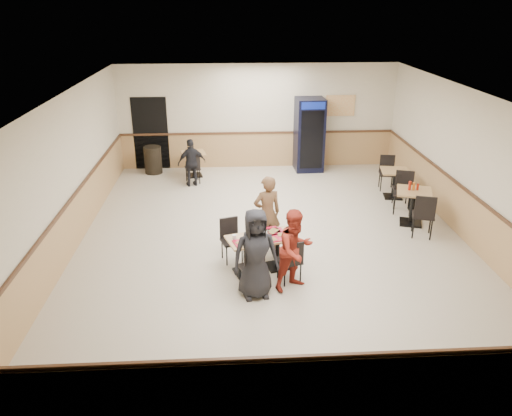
{
  "coord_description": "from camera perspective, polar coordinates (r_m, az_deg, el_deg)",
  "views": [
    {
      "loc": [
        -0.91,
        -9.31,
        4.63
      ],
      "look_at": [
        -0.38,
        -0.5,
        0.94
      ],
      "focal_mm": 35.0,
      "sensor_mm": 36.0,
      "label": 1
    }
  ],
  "objects": [
    {
      "name": "ground",
      "position": [
        10.44,
        1.89,
        -3.64
      ],
      "size": [
        10.0,
        10.0,
        0.0
      ],
      "primitive_type": "plane",
      "color": "beige",
      "rests_on": "ground"
    },
    {
      "name": "room_shell",
      "position": [
        12.81,
        8.83,
        4.0
      ],
      "size": [
        10.0,
        10.0,
        10.0
      ],
      "color": "silver",
      "rests_on": "ground"
    },
    {
      "name": "main_table",
      "position": [
        9.11,
        0.67,
        -4.62
      ],
      "size": [
        1.38,
        0.96,
        0.67
      ],
      "rotation": [
        0.0,
        0.0,
        0.3
      ],
      "color": "black",
      "rests_on": "ground"
    },
    {
      "name": "main_chairs",
      "position": [
        9.11,
        0.4,
        -4.79
      ],
      "size": [
        1.49,
        1.72,
        0.85
      ],
      "rotation": [
        0.0,
        0.0,
        0.3
      ],
      "color": "black",
      "rests_on": "ground"
    },
    {
      "name": "diner_woman_left",
      "position": [
        8.2,
        -0.04,
        -5.26
      ],
      "size": [
        0.84,
        0.61,
        1.57
      ],
      "primitive_type": "imported",
      "rotation": [
        0.0,
        0.0,
        0.16
      ],
      "color": "black",
      "rests_on": "ground"
    },
    {
      "name": "diner_woman_right",
      "position": [
        8.48,
        4.51,
        -4.79
      ],
      "size": [
        0.89,
        0.84,
        1.45
      ],
      "primitive_type": "imported",
      "rotation": [
        0.0,
        0.0,
        0.55
      ],
      "color": "maroon",
      "rests_on": "ground"
    },
    {
      "name": "diner_man_opposite",
      "position": [
        9.75,
        1.28,
        -0.63
      ],
      "size": [
        0.64,
        0.51,
        1.54
      ],
      "primitive_type": "imported",
      "rotation": [
        0.0,
        0.0,
        3.41
      ],
      "color": "brown",
      "rests_on": "ground"
    },
    {
      "name": "lone_diner",
      "position": [
        13.37,
        -7.36,
        5.16
      ],
      "size": [
        0.81,
        0.53,
        1.28
      ],
      "primitive_type": "imported",
      "rotation": [
        0.0,
        0.0,
        3.45
      ],
      "color": "black",
      "rests_on": "ground"
    },
    {
      "name": "tabletop_clutter",
      "position": [
        9.0,
        0.89,
        -3.27
      ],
      "size": [
        1.12,
        0.85,
        0.12
      ],
      "rotation": [
        0.0,
        0.0,
        0.3
      ],
      "color": "#AB0B26",
      "rests_on": "main_table"
    },
    {
      "name": "side_table_near",
      "position": [
        11.5,
        17.51,
        0.68
      ],
      "size": [
        0.92,
        0.92,
        0.78
      ],
      "rotation": [
        0.0,
        0.0,
        -0.32
      ],
      "color": "black",
      "rests_on": "ground"
    },
    {
      "name": "side_table_near_chair_south",
      "position": [
        10.97,
        18.59,
        -0.67
      ],
      "size": [
        0.58,
        0.58,
        0.99
      ],
      "primitive_type": null,
      "rotation": [
        0.0,
        0.0,
        2.82
      ],
      "color": "black",
      "rests_on": "ground"
    },
    {
      "name": "side_table_near_chair_north",
      "position": [
        12.06,
        16.5,
        1.69
      ],
      "size": [
        0.58,
        0.58,
        0.99
      ],
      "primitive_type": null,
      "rotation": [
        0.0,
        0.0,
        -0.32
      ],
      "color": "black",
      "rests_on": "ground"
    },
    {
      "name": "side_table_far",
      "position": [
        12.95,
        15.54,
        3.17
      ],
      "size": [
        0.77,
        0.77,
        0.72
      ],
      "rotation": [
        0.0,
        0.0,
        -0.16
      ],
      "color": "black",
      "rests_on": "ground"
    },
    {
      "name": "side_table_far_chair_south",
      "position": [
        12.45,
        16.34,
        2.18
      ],
      "size": [
        0.48,
        0.48,
        0.91
      ],
      "primitive_type": null,
      "rotation": [
        0.0,
        0.0,
        2.98
      ],
      "color": "black",
      "rests_on": "ground"
    },
    {
      "name": "side_table_far_chair_north",
      "position": [
        13.48,
        14.78,
        3.9
      ],
      "size": [
        0.48,
        0.48,
        0.91
      ],
      "primitive_type": null,
      "rotation": [
        0.0,
        0.0,
        -0.16
      ],
      "color": "black",
      "rests_on": "ground"
    },
    {
      "name": "condiment_caddy",
      "position": [
        11.41,
        17.49,
        2.4
      ],
      "size": [
        0.23,
        0.06,
        0.2
      ],
      "color": "#A61D0B",
      "rests_on": "side_table_near"
    },
    {
      "name": "back_table",
      "position": [
        14.17,
        -7.14,
        5.43
      ],
      "size": [
        0.77,
        0.77,
        0.69
      ],
      "rotation": [
        0.0,
        0.0,
        0.2
      ],
      "color": "black",
      "rests_on": "ground"
    },
    {
      "name": "back_table_chair_lone",
      "position": [
        13.65,
        -7.26,
        4.65
      ],
      "size": [
        0.48,
        0.48,
        0.88
      ],
      "primitive_type": null,
      "rotation": [
        0.0,
        0.0,
        3.35
      ],
      "color": "black",
      "rests_on": "ground"
    },
    {
      "name": "pepsi_cooler",
      "position": [
        14.55,
        6.1,
        8.32
      ],
      "size": [
        0.82,
        0.83,
        2.09
      ],
      "rotation": [
        0.0,
        0.0,
        0.04
      ],
      "color": "black",
      "rests_on": "ground"
    },
    {
      "name": "trash_bin",
      "position": [
        14.65,
        -11.68,
        5.41
      ],
      "size": [
        0.49,
        0.49,
        0.78
      ],
      "primitive_type": "cylinder",
      "color": "black",
      "rests_on": "ground"
    }
  ]
}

